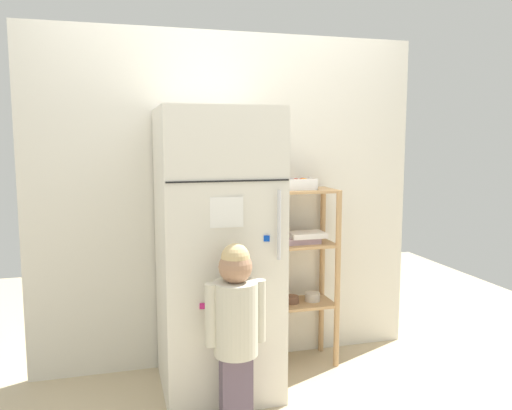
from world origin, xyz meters
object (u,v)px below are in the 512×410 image
at_px(child_standing, 236,318).
at_px(pantry_shelf_unit, 302,260).
at_px(refrigerator, 217,252).
at_px(fruit_bin, 300,184).

distance_m(child_standing, pantry_shelf_unit, 0.90).
xyz_separation_m(refrigerator, child_standing, (0.00, -0.47, -0.24)).
bearing_deg(fruit_bin, pantry_shelf_unit, 33.19).
distance_m(refrigerator, child_standing, 0.52).
height_order(refrigerator, pantry_shelf_unit, refrigerator).
relative_size(child_standing, pantry_shelf_unit, 0.83).
distance_m(child_standing, fruit_bin, 1.05).
bearing_deg(pantry_shelf_unit, fruit_bin, -146.81).
xyz_separation_m(pantry_shelf_unit, fruit_bin, (-0.03, -0.02, 0.50)).
distance_m(refrigerator, pantry_shelf_unit, 0.65).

